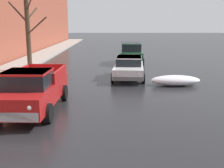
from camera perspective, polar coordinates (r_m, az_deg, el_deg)
left_sidewalk_slab at (r=22.13m, az=-19.97°, el=2.45°), size 2.79×80.00×0.15m
snow_bank_near_corner_left at (r=20.54m, az=-16.32°, el=2.44°), size 2.81×1.49×0.53m
snow_bank_along_left_kerb at (r=16.72m, az=12.68°, el=0.69°), size 2.80×1.15×0.59m
bare_tree_mid_block at (r=21.44m, az=-16.43°, el=10.06°), size 2.93×2.88×5.48m
pickup_truck_red_approaching_near_lane at (r=11.92m, az=-15.63°, el=-1.13°), size 2.23×5.17×1.76m
sedan_white_parked_kerbside_close at (r=18.25m, az=3.37°, el=3.40°), size 2.30×4.47×1.42m
suv_green_parked_kerbside_mid at (r=25.02m, az=3.81°, el=6.31°), size 2.20×4.37×1.82m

